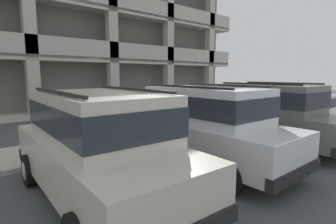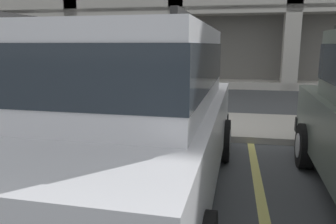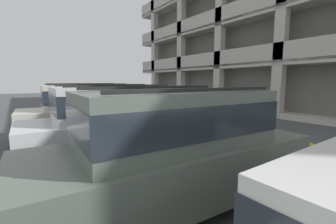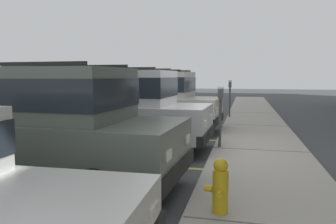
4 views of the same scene
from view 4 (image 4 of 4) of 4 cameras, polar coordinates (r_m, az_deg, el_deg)
name	(u,v)px [view 4 (image 4 of 4)]	position (r m, az deg, el deg)	size (l,w,h in m)	color
ground_plane	(205,154)	(8.07, 6.40, -7.28)	(80.00, 80.00, 0.10)	#444749
sidewalk	(260,152)	(8.00, 15.76, -6.79)	(40.00, 2.20, 0.12)	#ADA89E
parking_stall_lines	(129,164)	(6.96, -6.80, -9.05)	(12.08, 4.80, 0.01)	#DBD16B
silver_suv	(115,106)	(8.39, -9.22, 1.08)	(2.11, 4.83, 2.03)	silver
red_sedan	(149,98)	(11.08, -3.38, 2.40)	(2.21, 4.88, 2.03)	beige
dark_hatchback	(40,121)	(5.84, -21.35, -1.53)	(2.17, 4.86, 2.03)	#5B665B
parking_meter_near	(220,101)	(7.95, 9.12, 1.82)	(0.35, 0.12, 1.49)	#47474C
parking_meter_far	(230,90)	(13.92, 10.74, 3.83)	(0.35, 0.12, 1.55)	#47474C
fire_hydrant	(220,186)	(4.25, 9.07, -12.67)	(0.30, 0.30, 0.70)	gold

